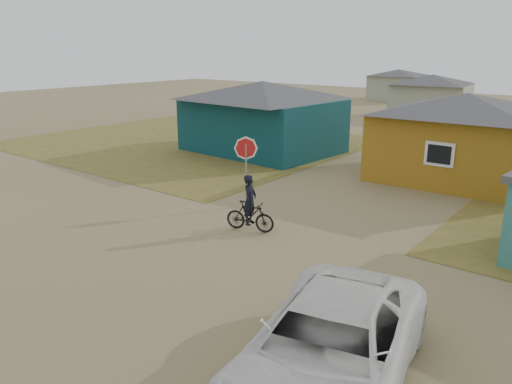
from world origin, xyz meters
TOP-DOWN VIEW (x-y plane):
  - ground at (0.00, 0.00)m, footprint 120.00×120.00m
  - grass_nw at (-14.00, 13.00)m, footprint 20.00×18.00m
  - house_teal at (-8.50, 13.50)m, footprint 8.93×7.08m
  - house_yellow at (2.50, 14.00)m, footprint 7.72×6.76m
  - house_pale_west at (-6.00, 34.00)m, footprint 7.04×6.15m
  - house_pale_north at (-14.00, 46.00)m, footprint 6.28×5.81m
  - stop_sign at (-2.58, 4.75)m, footprint 0.86×0.24m
  - cyclist at (-0.82, 2.79)m, footprint 1.74×0.92m
  - vehicle at (5.25, -2.59)m, footprint 3.95×6.31m

SIDE VIEW (x-z plane):
  - ground at x=0.00m, z-range 0.00..0.00m
  - grass_nw at x=-14.00m, z-range 0.00..0.01m
  - cyclist at x=-0.82m, z-range -0.26..1.64m
  - vehicle at x=5.25m, z-range 0.00..1.63m
  - house_pale_north at x=-14.00m, z-range 0.05..3.45m
  - house_pale_west at x=-6.00m, z-range 0.06..3.66m
  - stop_sign at x=-2.58m, z-range 0.62..3.31m
  - house_yellow at x=2.50m, z-range 0.05..3.95m
  - house_teal at x=-8.50m, z-range 0.05..4.05m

